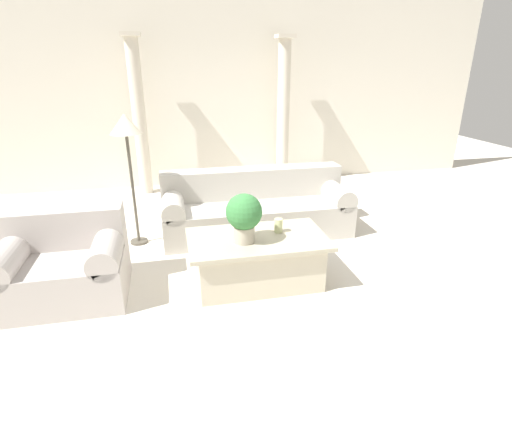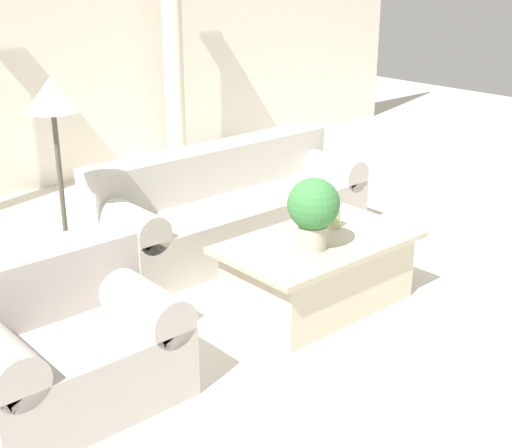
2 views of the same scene
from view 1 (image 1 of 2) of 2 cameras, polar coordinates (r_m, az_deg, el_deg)
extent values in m
plane|color=silver|center=(4.68, 0.56, -4.74)|extent=(16.00, 16.00, 0.00)
cube|color=silver|center=(7.43, -5.33, 18.03)|extent=(10.00, 0.06, 3.20)
cube|color=#B7B2A8|center=(5.24, 0.12, 0.86)|extent=(2.41, 0.87, 0.43)
cube|color=#B7B2A8|center=(5.38, -0.53, 5.96)|extent=(2.41, 0.30, 0.39)
cylinder|color=#B7B2A8|center=(5.04, -11.81, 2.80)|extent=(0.28, 0.87, 0.28)
cylinder|color=#B7B2A8|center=(5.47, 11.12, 4.37)|extent=(0.28, 0.87, 0.28)
cube|color=#B6ADA7|center=(4.23, -25.63, -6.89)|extent=(1.13, 0.87, 0.43)
cube|color=#B6ADA7|center=(4.32, -25.76, -0.38)|extent=(1.13, 0.30, 0.39)
cylinder|color=#B6ADA7|center=(4.25, -31.76, -3.91)|extent=(0.28, 0.87, 0.28)
cylinder|color=#B6ADA7|center=(4.03, -20.44, -3.16)|extent=(0.28, 0.87, 0.28)
cube|color=beige|center=(4.08, 0.19, -5.37)|extent=(1.21, 0.72, 0.46)
cube|color=#B3A98F|center=(3.97, 0.20, -2.18)|extent=(1.38, 0.81, 0.04)
cylinder|color=#B2A893|center=(3.84, -1.68, -1.44)|extent=(0.20, 0.20, 0.16)
sphere|color=#387A3D|center=(3.75, -1.72, 1.75)|extent=(0.35, 0.35, 0.35)
cylinder|color=beige|center=(4.06, 3.22, -0.22)|extent=(0.08, 0.08, 0.14)
cylinder|color=#4C473D|center=(5.25, -16.34, -2.39)|extent=(0.21, 0.21, 0.03)
cylinder|color=#4C473D|center=(5.02, -17.16, 4.68)|extent=(0.04, 0.04, 1.33)
cone|color=beige|center=(4.86, -18.20, 13.44)|extent=(0.36, 0.36, 0.23)
cylinder|color=beige|center=(7.02, -16.32, 14.11)|extent=(0.22, 0.22, 2.48)
cube|color=beige|center=(6.98, -17.53, 24.46)|extent=(0.30, 0.30, 0.06)
cylinder|color=beige|center=(7.29, 3.91, 15.17)|extent=(0.22, 0.22, 2.48)
cube|color=beige|center=(7.25, 4.19, 25.19)|extent=(0.30, 0.30, 0.06)
camera|label=2|loc=(2.57, -94.45, 3.60)|focal=50.00mm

